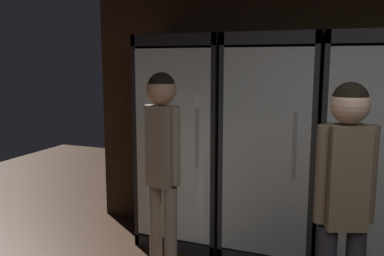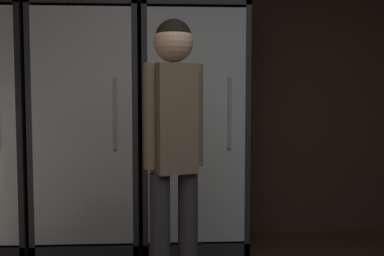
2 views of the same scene
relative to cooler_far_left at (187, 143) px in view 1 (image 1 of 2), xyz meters
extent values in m
cube|color=black|center=(0.00, 0.22, 0.03)|extent=(0.77, 0.04, 1.90)
cube|color=black|center=(-0.36, -0.04, 0.03)|extent=(0.04, 0.58, 1.90)
cube|color=black|center=(0.37, -0.04, 0.03)|extent=(0.04, 0.58, 1.90)
cube|color=black|center=(0.00, -0.04, 0.93)|extent=(0.77, 0.58, 0.10)
cube|color=black|center=(0.00, -0.04, -0.87)|extent=(0.77, 0.58, 0.10)
cube|color=white|center=(0.00, 0.19, 0.03)|extent=(0.69, 0.02, 1.66)
cube|color=silver|center=(0.00, -0.32, 0.03)|extent=(0.69, 0.02, 1.66)
cylinder|color=#B2B2B7|center=(0.23, -0.35, 0.12)|extent=(0.02, 0.02, 0.50)
cube|color=silver|center=(0.00, -0.04, -0.80)|extent=(0.67, 0.50, 0.02)
cylinder|color=#194723|center=(-0.26, -0.07, -0.70)|extent=(0.07, 0.07, 0.20)
cylinder|color=#194723|center=(-0.26, -0.07, -0.56)|extent=(0.03, 0.03, 0.08)
cylinder|color=#2D2D33|center=(-0.26, -0.07, -0.72)|extent=(0.08, 0.08, 0.07)
cylinder|color=black|center=(-0.09, -0.08, -0.69)|extent=(0.08, 0.08, 0.22)
cylinder|color=black|center=(-0.09, -0.08, -0.54)|extent=(0.02, 0.02, 0.09)
cylinder|color=beige|center=(-0.09, -0.08, -0.68)|extent=(0.08, 0.08, 0.07)
cylinder|color=#194723|center=(0.09, -0.03, -0.70)|extent=(0.07, 0.07, 0.18)
cylinder|color=#194723|center=(0.09, -0.03, -0.57)|extent=(0.02, 0.02, 0.09)
cylinder|color=beige|center=(0.09, -0.03, -0.72)|extent=(0.07, 0.07, 0.05)
cylinder|color=#336B38|center=(0.25, -0.03, -0.71)|extent=(0.06, 0.06, 0.18)
cylinder|color=#336B38|center=(0.25, -0.03, -0.58)|extent=(0.02, 0.02, 0.08)
cylinder|color=#2D2D33|center=(0.25, -0.03, -0.72)|extent=(0.07, 0.07, 0.06)
cube|color=silver|center=(0.00, -0.04, -0.25)|extent=(0.67, 0.50, 0.02)
cylinder|color=#194723|center=(-0.24, -0.08, -0.15)|extent=(0.08, 0.08, 0.20)
cylinder|color=#194723|center=(-0.24, -0.08, 0.00)|extent=(0.03, 0.03, 0.10)
cylinder|color=#B2332D|center=(-0.24, -0.08, -0.14)|extent=(0.08, 0.08, 0.05)
cylinder|color=#194723|center=(-0.08, -0.06, -0.14)|extent=(0.08, 0.08, 0.22)
cylinder|color=#194723|center=(-0.08, -0.06, 0.02)|extent=(0.03, 0.03, 0.10)
cylinder|color=#B2332D|center=(-0.08, -0.06, -0.15)|extent=(0.08, 0.08, 0.09)
cylinder|color=#194723|center=(0.08, 0.00, -0.15)|extent=(0.06, 0.06, 0.18)
cylinder|color=#194723|center=(0.08, 0.00, -0.02)|extent=(0.02, 0.02, 0.09)
cylinder|color=tan|center=(0.08, 0.00, -0.15)|extent=(0.07, 0.07, 0.06)
cylinder|color=#194723|center=(0.25, -0.07, -0.15)|extent=(0.07, 0.07, 0.20)
cylinder|color=#194723|center=(0.25, -0.07, 0.00)|extent=(0.03, 0.03, 0.08)
cylinder|color=beige|center=(0.25, -0.07, -0.15)|extent=(0.07, 0.07, 0.06)
cube|color=silver|center=(0.00, -0.04, 0.30)|extent=(0.67, 0.50, 0.02)
cylinder|color=#194723|center=(-0.22, -0.04, 0.42)|extent=(0.07, 0.07, 0.24)
cylinder|color=#194723|center=(-0.22, -0.04, 0.57)|extent=(0.02, 0.02, 0.06)
cylinder|color=#2D2D33|center=(-0.22, -0.04, 0.43)|extent=(0.08, 0.08, 0.07)
cylinder|color=#9EAD99|center=(0.01, -0.07, 0.40)|extent=(0.06, 0.06, 0.20)
cylinder|color=#9EAD99|center=(0.01, -0.07, 0.55)|extent=(0.02, 0.02, 0.09)
cylinder|color=white|center=(0.01, -0.07, 0.40)|extent=(0.06, 0.06, 0.05)
cylinder|color=#194723|center=(0.22, -0.02, 0.40)|extent=(0.06, 0.06, 0.20)
cylinder|color=#194723|center=(0.22, -0.02, 0.54)|extent=(0.03, 0.03, 0.07)
cylinder|color=beige|center=(0.22, -0.02, 0.38)|extent=(0.07, 0.07, 0.07)
cube|color=#2B2B30|center=(0.80, 0.22, 0.03)|extent=(0.77, 0.04, 1.90)
cube|color=#2B2B30|center=(0.43, -0.04, 0.03)|extent=(0.04, 0.58, 1.90)
cube|color=#2B2B30|center=(1.16, -0.04, 0.03)|extent=(0.04, 0.58, 1.90)
cube|color=#2B2B30|center=(0.80, -0.04, 0.93)|extent=(0.77, 0.58, 0.10)
cube|color=#2B2B30|center=(0.80, -0.04, -0.87)|extent=(0.77, 0.58, 0.10)
cube|color=white|center=(0.80, 0.19, 0.03)|extent=(0.69, 0.02, 1.66)
cube|color=silver|center=(0.80, -0.32, 0.03)|extent=(0.69, 0.02, 1.66)
cylinder|color=#B2B2B7|center=(1.03, -0.35, 0.12)|extent=(0.02, 0.02, 0.50)
cube|color=silver|center=(0.80, -0.04, -0.80)|extent=(0.67, 0.50, 0.02)
cylinder|color=#9EAD99|center=(0.57, -0.08, -0.71)|extent=(0.08, 0.08, 0.18)
cylinder|color=#9EAD99|center=(0.57, -0.08, -0.58)|extent=(0.03, 0.03, 0.07)
cylinder|color=#B2332D|center=(0.57, -0.08, -0.72)|extent=(0.08, 0.08, 0.06)
cylinder|color=#9EAD99|center=(0.79, -0.01, -0.70)|extent=(0.07, 0.07, 0.20)
cylinder|color=#9EAD99|center=(0.79, -0.01, -0.57)|extent=(0.02, 0.02, 0.07)
cylinder|color=beige|center=(0.79, -0.01, -0.70)|extent=(0.07, 0.07, 0.07)
cylinder|color=brown|center=(1.02, -0.07, -0.70)|extent=(0.07, 0.07, 0.20)
cylinder|color=brown|center=(1.02, -0.07, -0.55)|extent=(0.03, 0.03, 0.10)
cylinder|color=tan|center=(1.02, -0.07, -0.70)|extent=(0.08, 0.08, 0.07)
cube|color=silver|center=(0.80, -0.04, -0.25)|extent=(0.67, 0.50, 0.02)
cylinder|color=brown|center=(0.55, -0.05, -0.15)|extent=(0.07, 0.07, 0.20)
cylinder|color=brown|center=(0.55, -0.05, 0.00)|extent=(0.02, 0.02, 0.09)
cylinder|color=tan|center=(0.55, -0.05, -0.14)|extent=(0.07, 0.07, 0.08)
cylinder|color=#194723|center=(0.71, -0.07, -0.14)|extent=(0.06, 0.06, 0.21)
cylinder|color=#194723|center=(0.71, -0.07, 0.00)|extent=(0.02, 0.02, 0.08)
cylinder|color=#2D2D33|center=(0.71, -0.07, -0.14)|extent=(0.06, 0.06, 0.08)
cylinder|color=#336B38|center=(0.87, -0.08, -0.15)|extent=(0.07, 0.07, 0.19)
cylinder|color=#336B38|center=(0.87, -0.08, -0.01)|extent=(0.02, 0.02, 0.10)
cylinder|color=tan|center=(0.87, -0.08, -0.16)|extent=(0.07, 0.07, 0.06)
cylinder|color=brown|center=(1.06, -0.05, -0.13)|extent=(0.08, 0.08, 0.23)
cylinder|color=brown|center=(1.06, -0.05, 0.02)|extent=(0.03, 0.03, 0.07)
cylinder|color=tan|center=(1.06, -0.05, -0.15)|extent=(0.08, 0.08, 0.07)
cube|color=silver|center=(0.80, -0.04, 0.30)|extent=(0.67, 0.50, 0.02)
cylinder|color=black|center=(0.63, -0.05, 0.41)|extent=(0.06, 0.06, 0.21)
cylinder|color=black|center=(0.63, -0.05, 0.56)|extent=(0.02, 0.02, 0.08)
cylinder|color=beige|center=(0.63, -0.05, 0.40)|extent=(0.06, 0.06, 0.06)
cylinder|color=#336B38|center=(0.96, -0.02, 0.40)|extent=(0.08, 0.08, 0.19)
cylinder|color=#336B38|center=(0.96, -0.02, 0.53)|extent=(0.03, 0.03, 0.08)
cylinder|color=#B2332D|center=(0.96, -0.02, 0.38)|extent=(0.08, 0.08, 0.07)
cube|color=#2B2B30|center=(1.60, 0.22, 0.03)|extent=(0.77, 0.04, 1.90)
cube|color=#2B2B30|center=(1.23, -0.04, 0.03)|extent=(0.04, 0.58, 1.90)
cube|color=#2B2B30|center=(1.60, -0.04, 0.93)|extent=(0.77, 0.58, 0.10)
cube|color=white|center=(1.60, 0.19, 0.03)|extent=(0.69, 0.02, 1.66)
cube|color=silver|center=(1.60, -0.32, 0.03)|extent=(0.69, 0.02, 1.66)
cube|color=silver|center=(1.60, -0.04, -0.80)|extent=(0.67, 0.50, 0.02)
cylinder|color=#194723|center=(1.35, -0.08, -0.69)|extent=(0.07, 0.07, 0.21)
cylinder|color=#194723|center=(1.35, -0.08, -0.56)|extent=(0.02, 0.02, 0.06)
cylinder|color=#2D2D33|center=(1.35, -0.08, -0.72)|extent=(0.08, 0.08, 0.08)
cylinder|color=#336B38|center=(1.52, -0.06, -0.68)|extent=(0.08, 0.08, 0.24)
cylinder|color=#336B38|center=(1.52, -0.06, -0.52)|extent=(0.03, 0.03, 0.08)
cylinder|color=#2D2D33|center=(1.52, -0.06, -0.70)|extent=(0.08, 0.08, 0.06)
cylinder|color=brown|center=(1.69, -0.04, -0.68)|extent=(0.07, 0.07, 0.23)
cylinder|color=brown|center=(1.69, -0.04, -0.53)|extent=(0.03, 0.03, 0.07)
cylinder|color=white|center=(1.69, -0.04, -0.68)|extent=(0.07, 0.07, 0.06)
cube|color=silver|center=(1.60, -0.04, -0.25)|extent=(0.67, 0.50, 0.02)
cylinder|color=#194723|center=(1.34, -0.09, -0.14)|extent=(0.07, 0.07, 0.22)
cylinder|color=#194723|center=(1.34, -0.09, 0.01)|extent=(0.02, 0.02, 0.07)
cylinder|color=white|center=(1.34, -0.09, -0.16)|extent=(0.07, 0.07, 0.08)
cylinder|color=#9EAD99|center=(1.51, -0.06, -0.14)|extent=(0.08, 0.08, 0.22)
cylinder|color=#9EAD99|center=(1.51, -0.06, 0.01)|extent=(0.03, 0.03, 0.07)
cylinder|color=#2D2D33|center=(1.51, -0.06, -0.14)|extent=(0.08, 0.08, 0.06)
cylinder|color=gray|center=(1.68, 0.00, -0.14)|extent=(0.07, 0.07, 0.22)
cylinder|color=white|center=(1.68, 0.00, -0.15)|extent=(0.07, 0.07, 0.06)
cube|color=silver|center=(1.60, -0.04, 0.30)|extent=(0.67, 0.50, 0.02)
cylinder|color=#336B38|center=(1.34, -0.09, 0.40)|extent=(0.06, 0.06, 0.19)
cylinder|color=#336B38|center=(1.34, -0.09, 0.54)|extent=(0.02, 0.02, 0.09)
cylinder|color=#B2332D|center=(1.34, -0.09, 0.40)|extent=(0.07, 0.07, 0.06)
cylinder|color=gray|center=(1.51, -0.01, 0.41)|extent=(0.08, 0.08, 0.22)
cylinder|color=gray|center=(1.51, -0.01, 0.56)|extent=(0.03, 0.03, 0.09)
cylinder|color=#2D2D33|center=(1.51, -0.01, 0.41)|extent=(0.08, 0.08, 0.06)
cube|color=#72604C|center=(1.42, -1.16, 0.13)|extent=(0.26, 0.23, 0.57)
cylinder|color=#72604C|center=(1.29, -1.21, 0.14)|extent=(0.07, 0.07, 0.54)
cylinder|color=#72604C|center=(1.54, -1.12, 0.14)|extent=(0.07, 0.07, 0.54)
sphere|color=beige|center=(1.42, -1.16, 0.52)|extent=(0.21, 0.21, 0.21)
sphere|color=black|center=(1.42, -1.16, 0.55)|extent=(0.19, 0.19, 0.19)
cylinder|color=gray|center=(0.10, -0.86, -0.53)|extent=(0.10, 0.10, 0.78)
cylinder|color=gray|center=(0.24, -0.89, -0.53)|extent=(0.10, 0.10, 0.78)
cube|color=gray|center=(0.17, -0.88, 0.15)|extent=(0.23, 0.19, 0.58)
cylinder|color=gray|center=(0.05, -0.84, 0.16)|extent=(0.06, 0.06, 0.56)
cylinder|color=gray|center=(0.29, -0.91, 0.16)|extent=(0.06, 0.06, 0.56)
sphere|color=tan|center=(0.17, -0.88, 0.55)|extent=(0.21, 0.21, 0.21)
sphere|color=black|center=(0.17, -0.88, 0.58)|extent=(0.19, 0.19, 0.19)
camera|label=1|loc=(1.46, -3.53, 0.75)|focal=39.27mm
camera|label=2|loc=(1.37, -3.64, 0.26)|focal=44.17mm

